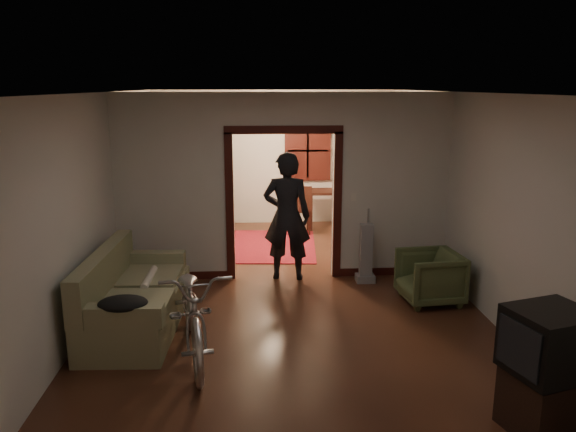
{
  "coord_description": "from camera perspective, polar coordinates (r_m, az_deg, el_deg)",
  "views": [
    {
      "loc": [
        -0.46,
        -7.53,
        2.89
      ],
      "look_at": [
        0.0,
        -0.3,
        1.2
      ],
      "focal_mm": 35.0,
      "sensor_mm": 36.0,
      "label": 1
    }
  ],
  "objects": [
    {
      "name": "armchair",
      "position": [
        7.89,
        14.2,
        -6.04
      ],
      "size": [
        0.85,
        0.83,
        0.71
      ],
      "primitive_type": "imported",
      "rotation": [
        0.0,
        0.0,
        -1.47
      ],
      "color": "#46532E",
      "rests_on": "floor"
    },
    {
      "name": "person",
      "position": [
        8.42,
        -0.12,
        -0.02
      ],
      "size": [
        0.76,
        0.55,
        1.94
      ],
      "primitive_type": "imported",
      "rotation": [
        0.0,
        0.0,
        3.02
      ],
      "color": "black",
      "rests_on": "floor"
    },
    {
      "name": "bicycle",
      "position": [
        6.24,
        -9.58,
        -9.23
      ],
      "size": [
        1.06,
        2.14,
        1.07
      ],
      "primitive_type": "imported",
      "rotation": [
        0.0,
        0.0,
        0.18
      ],
      "color": "silver",
      "rests_on": "floor"
    },
    {
      "name": "vacuum",
      "position": [
        8.46,
        7.92,
        -3.75
      ],
      "size": [
        0.31,
        0.27,
        0.9
      ],
      "primitive_type": "cube",
      "rotation": [
        0.0,
        0.0,
        0.19
      ],
      "color": "gray",
      "rests_on": "floor"
    },
    {
      "name": "rolled_paper",
      "position": [
        7.3,
        -13.93,
        -6.13
      ],
      "size": [
        0.09,
        0.74,
        0.09
      ],
      "primitive_type": "cylinder",
      "rotation": [
        1.57,
        0.0,
        0.0
      ],
      "color": "beige",
      "rests_on": "sofa"
    },
    {
      "name": "light_switch",
      "position": [
        8.5,
        6.67,
        1.92
      ],
      "size": [
        0.08,
        0.01,
        0.12
      ],
      "primitive_type": "cube",
      "color": "silver",
      "rests_on": "partition_wall"
    },
    {
      "name": "sofa",
      "position": [
        7.06,
        -15.13,
        -7.27
      ],
      "size": [
        1.04,
        2.15,
        0.97
      ],
      "primitive_type": "cube",
      "rotation": [
        0.0,
        0.0,
        -0.04
      ],
      "color": "#6A6D49",
      "rests_on": "floor"
    },
    {
      "name": "wall_left",
      "position": [
        7.94,
        -18.46,
        1.64
      ],
      "size": [
        0.02,
        8.5,
        2.8
      ],
      "primitive_type": "cube",
      "color": "beige",
      "rests_on": "floor"
    },
    {
      "name": "chandelier",
      "position": [
        10.05,
        -1.02,
        10.06
      ],
      "size": [
        0.24,
        0.24,
        0.24
      ],
      "primitive_type": "sphere",
      "color": "#FFE0A5",
      "rests_on": "ceiling"
    },
    {
      "name": "locker",
      "position": [
        11.72,
        -8.24,
        3.26
      ],
      "size": [
        1.02,
        0.78,
        1.81
      ],
      "primitive_type": "cube",
      "rotation": [
        0.0,
        0.0,
        -0.35
      ],
      "color": "#24331E",
      "rests_on": "floor"
    },
    {
      "name": "far_window",
      "position": [
        11.87,
        2.01,
        6.66
      ],
      "size": [
        0.98,
        0.06,
        1.28
      ],
      "primitive_type": "cube",
      "color": "black",
      "rests_on": "wall_back"
    },
    {
      "name": "door_casing",
      "position": [
        8.48,
        -0.45,
        0.95
      ],
      "size": [
        1.74,
        0.2,
        2.32
      ],
      "primitive_type": "cube",
      "color": "black",
      "rests_on": "floor"
    },
    {
      "name": "desk_chair",
      "position": [
        11.11,
        1.16,
        0.69
      ],
      "size": [
        0.53,
        0.53,
        0.99
      ],
      "primitive_type": "cube",
      "rotation": [
        0.0,
        0.0,
        0.24
      ],
      "color": "black",
      "rests_on": "floor"
    },
    {
      "name": "wall_right",
      "position": [
        8.22,
        17.54,
        2.08
      ],
      "size": [
        0.02,
        8.5,
        2.8
      ],
      "primitive_type": "cube",
      "color": "beige",
      "rests_on": "floor"
    },
    {
      "name": "crt_tv",
      "position": [
        5.23,
        25.08,
        -11.47
      ],
      "size": [
        0.77,
        0.73,
        0.55
      ],
      "primitive_type": "cube",
      "rotation": [
        0.0,
        0.0,
        0.29
      ],
      "color": "black",
      "rests_on": "tv_stand"
    },
    {
      "name": "oriental_rug",
      "position": [
        10.35,
        -1.85,
        -3.03
      ],
      "size": [
        1.81,
        2.28,
        0.02
      ],
      "primitive_type": "cube",
      "rotation": [
        0.0,
        0.0,
        -0.08
      ],
      "color": "maroon",
      "rests_on": "floor"
    },
    {
      "name": "tv_stand",
      "position": [
        5.48,
        24.49,
        -16.83
      ],
      "size": [
        0.7,
        0.67,
        0.53
      ],
      "primitive_type": "cube",
      "rotation": [
        0.0,
        0.0,
        0.29
      ],
      "color": "black",
      "rests_on": "floor"
    },
    {
      "name": "desk",
      "position": [
        11.57,
        4.63,
        0.64
      ],
      "size": [
        1.17,
        0.83,
        0.79
      ],
      "primitive_type": "cube",
      "rotation": [
        0.0,
        0.0,
        -0.23
      ],
      "color": "black",
      "rests_on": "floor"
    },
    {
      "name": "jacket",
      "position": [
        6.15,
        -16.44,
        -8.51
      ],
      "size": [
        0.51,
        0.39,
        0.15
      ],
      "primitive_type": "ellipsoid",
      "color": "black",
      "rests_on": "sofa"
    },
    {
      "name": "wall_back",
      "position": [
        11.88,
        -1.39,
        5.94
      ],
      "size": [
        5.0,
        0.02,
        2.8
      ],
      "primitive_type": "cube",
      "color": "beige",
      "rests_on": "floor"
    },
    {
      "name": "ceiling",
      "position": [
        7.54,
        -0.15,
        12.45
      ],
      "size": [
        5.0,
        8.5,
        0.01
      ],
      "primitive_type": "cube",
      "color": "white",
      "rests_on": "floor"
    },
    {
      "name": "floor",
      "position": [
        8.08,
        -0.14,
        -7.83
      ],
      "size": [
        5.0,
        8.5,
        0.01
      ],
      "primitive_type": "cube",
      "color": "black",
      "rests_on": "ground"
    },
    {
      "name": "partition_wall",
      "position": [
        8.42,
        -0.45,
        2.95
      ],
      "size": [
        5.0,
        0.14,
        2.8
      ],
      "primitive_type": "cube",
      "color": "beige",
      "rests_on": "floor"
    },
    {
      "name": "globe",
      "position": [
        11.59,
        -8.41,
        8.31
      ],
      "size": [
        0.26,
        0.26,
        0.26
      ],
      "primitive_type": "sphere",
      "color": "#1E5972",
      "rests_on": "locker"
    }
  ]
}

